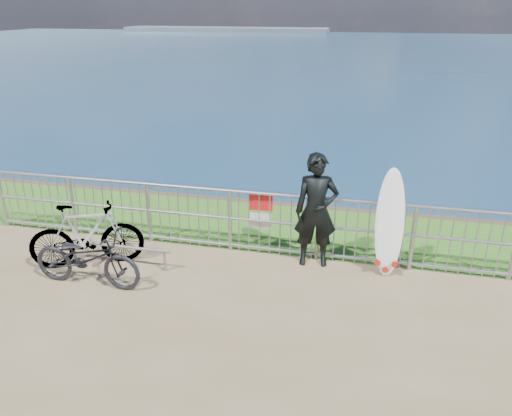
% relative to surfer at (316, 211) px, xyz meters
% --- Properties ---
extents(grass_strip, '(120.00, 120.00, 0.00)m').
position_rel_surfer_xyz_m(grass_strip, '(-0.98, 1.25, -0.93)').
color(grass_strip, '#2B601A').
rests_on(grass_strip, ground).
extents(seascape, '(260.00, 260.00, 5.00)m').
position_rel_surfer_xyz_m(seascape, '(-44.73, 146.04, -4.97)').
color(seascape, brown).
rests_on(seascape, ground).
extents(railing, '(10.06, 0.10, 1.13)m').
position_rel_surfer_xyz_m(railing, '(-0.96, 0.15, -0.36)').
color(railing, '#909398').
rests_on(railing, ground).
extents(surfer, '(0.75, 0.56, 1.88)m').
position_rel_surfer_xyz_m(surfer, '(0.00, 0.00, 0.00)').
color(surfer, black).
rests_on(surfer, ground).
extents(surfboard, '(0.48, 0.43, 1.71)m').
position_rel_surfer_xyz_m(surfboard, '(1.14, -0.01, -0.15)').
color(surfboard, silver).
rests_on(surfboard, ground).
extents(bicycle_near, '(1.73, 0.62, 0.90)m').
position_rel_surfer_xyz_m(bicycle_near, '(-3.25, -1.46, -0.49)').
color(bicycle_near, black).
rests_on(bicycle_near, ground).
extents(bicycle_far, '(1.84, 1.22, 1.08)m').
position_rel_surfer_xyz_m(bicycle_far, '(-3.58, -0.90, -0.40)').
color(bicycle_far, black).
rests_on(bicycle_far, ground).
extents(bike_rack, '(1.82, 0.05, 0.38)m').
position_rel_surfer_xyz_m(bike_rack, '(-3.10, -0.81, -0.63)').
color(bike_rack, '#909398').
rests_on(bike_rack, ground).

